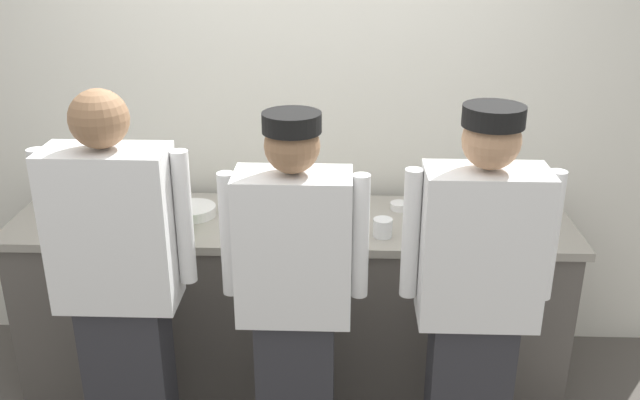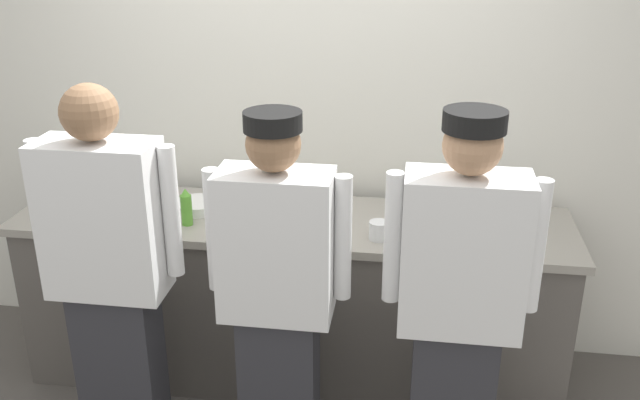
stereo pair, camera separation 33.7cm
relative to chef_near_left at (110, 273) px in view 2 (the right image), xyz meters
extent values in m
cube|color=silver|center=(0.65, 1.14, 0.41)|extent=(4.31, 0.10, 2.62)
cube|color=#56514C|center=(0.65, 0.67, -0.47)|extent=(2.69, 0.61, 0.87)
cube|color=gray|center=(0.65, 0.67, -0.02)|extent=(2.75, 0.66, 0.04)
cube|color=#2D2D33|center=(0.00, 0.00, -0.49)|extent=(0.34, 0.20, 0.83)
cube|color=white|center=(0.00, 0.00, 0.25)|extent=(0.48, 0.24, 0.65)
cylinder|color=white|center=(-0.28, 0.04, 0.28)|extent=(0.07, 0.07, 0.56)
cylinder|color=white|center=(0.28, 0.04, 0.28)|extent=(0.07, 0.07, 0.56)
sphere|color=#8C6647|center=(0.00, 0.00, 0.69)|extent=(0.22, 0.22, 0.22)
cube|color=#2D2D33|center=(0.71, 0.00, -0.52)|extent=(0.32, 0.20, 0.78)
cube|color=white|center=(0.71, 0.00, 0.18)|extent=(0.45, 0.24, 0.61)
cylinder|color=white|center=(0.45, 0.04, 0.21)|extent=(0.07, 0.07, 0.52)
cylinder|color=white|center=(0.97, 0.04, 0.21)|extent=(0.07, 0.07, 0.52)
sphere|color=#8C6647|center=(0.71, 0.00, 0.59)|extent=(0.21, 0.21, 0.21)
cylinder|color=black|center=(0.71, 0.00, 0.68)|extent=(0.22, 0.22, 0.07)
cube|color=white|center=(1.43, -0.02, 0.20)|extent=(0.46, 0.24, 0.63)
cylinder|color=white|center=(1.17, 0.02, 0.24)|extent=(0.07, 0.07, 0.53)
cylinder|color=white|center=(1.70, 0.02, 0.24)|extent=(0.07, 0.07, 0.53)
sphere|color=tan|center=(1.43, -0.02, 0.63)|extent=(0.22, 0.22, 0.22)
cylinder|color=black|center=(1.43, -0.02, 0.72)|extent=(0.23, 0.23, 0.08)
cylinder|color=white|center=(0.16, 0.71, 0.01)|extent=(0.23, 0.23, 0.01)
cylinder|color=white|center=(0.16, 0.71, 0.02)|extent=(0.23, 0.23, 0.01)
cylinder|color=white|center=(0.16, 0.71, 0.03)|extent=(0.23, 0.23, 0.01)
cylinder|color=white|center=(0.16, 0.71, 0.04)|extent=(0.23, 0.23, 0.01)
cylinder|color=white|center=(0.71, 0.54, 0.01)|extent=(0.20, 0.20, 0.01)
cylinder|color=white|center=(0.71, 0.54, 0.02)|extent=(0.20, 0.20, 0.01)
cylinder|color=white|center=(0.71, 0.54, 0.03)|extent=(0.20, 0.20, 0.01)
cylinder|color=white|center=(0.71, 0.54, 0.04)|extent=(0.20, 0.20, 0.01)
cylinder|color=#B7BABF|center=(1.62, 0.74, 0.05)|extent=(0.31, 0.31, 0.10)
cube|color=#B7BABF|center=(-0.22, 0.67, 0.01)|extent=(0.51, 0.43, 0.02)
cylinder|color=#56A333|center=(0.16, 0.53, 0.08)|extent=(0.05, 0.05, 0.15)
cone|color=#56A333|center=(0.16, 0.53, 0.17)|extent=(0.05, 0.05, 0.04)
cylinder|color=white|center=(1.19, 0.82, 0.02)|extent=(0.09, 0.09, 0.04)
cylinder|color=gold|center=(1.19, 0.82, 0.03)|extent=(0.08, 0.08, 0.01)
cylinder|color=white|center=(0.76, 0.75, 0.02)|extent=(0.08, 0.08, 0.04)
cylinder|color=red|center=(0.76, 0.75, 0.04)|extent=(0.07, 0.07, 0.01)
cylinder|color=white|center=(1.39, 0.82, 0.03)|extent=(0.10, 0.10, 0.05)
cylinder|color=gold|center=(1.39, 0.82, 0.04)|extent=(0.08, 0.08, 0.01)
cylinder|color=white|center=(1.09, 0.49, 0.04)|extent=(0.09, 0.09, 0.09)
camera|label=1|loc=(0.90, -2.45, 1.38)|focal=39.14mm
camera|label=2|loc=(1.24, -2.42, 1.38)|focal=39.14mm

